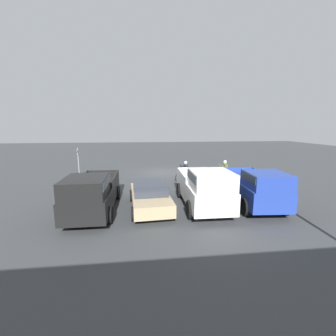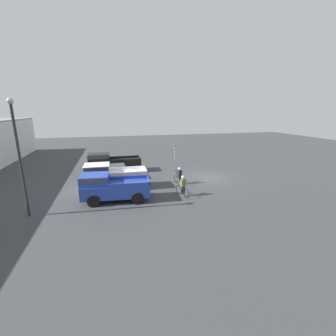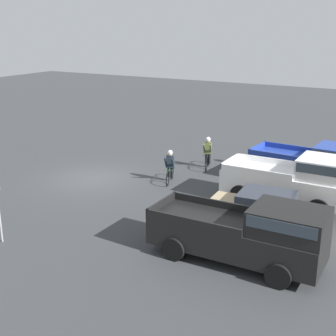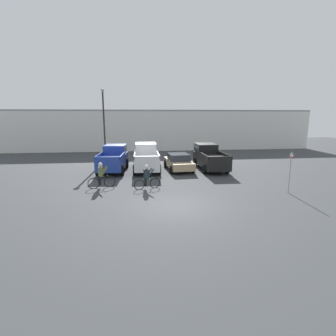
{
  "view_description": "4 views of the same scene",
  "coord_description": "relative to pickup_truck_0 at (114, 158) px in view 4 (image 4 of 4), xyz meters",
  "views": [
    {
      "loc": [
        1.97,
        20.48,
        4.27
      ],
      "look_at": [
        0.06,
        4.26,
        1.2
      ],
      "focal_mm": 24.0,
      "sensor_mm": 36.0,
      "label": 1
    },
    {
      "loc": [
        -20.35,
        9.41,
        6.66
      ],
      "look_at": [
        0.06,
        4.26,
        1.2
      ],
      "focal_mm": 24.0,
      "sensor_mm": 36.0,
      "label": 2
    },
    {
      "loc": [
        17.26,
        13.96,
        7.32
      ],
      "look_at": [
        0.06,
        4.26,
        1.2
      ],
      "focal_mm": 50.0,
      "sensor_mm": 36.0,
      "label": 3
    },
    {
      "loc": [
        -2.02,
        -12.82,
        4.64
      ],
      "look_at": [
        0.06,
        4.26,
        1.2
      ],
      "focal_mm": 28.0,
      "sensor_mm": 36.0,
      "label": 4
    }
  ],
  "objects": [
    {
      "name": "lamppost",
      "position": [
        -1.27,
        5.21,
        3.16
      ],
      "size": [
        0.36,
        0.36,
        7.34
      ],
      "color": "#2D2823",
      "rests_on": "ground_plane"
    },
    {
      "name": "cyclist_0",
      "position": [
        2.57,
        -6.12,
        -0.31
      ],
      "size": [
        1.7,
        0.64,
        1.61
      ],
      "color": "black",
      "rests_on": "ground_plane"
    },
    {
      "name": "cyclist_1",
      "position": [
        -0.37,
        -5.49,
        -0.26
      ],
      "size": [
        1.73,
        0.64,
        1.71
      ],
      "color": "black",
      "rests_on": "ground_plane"
    },
    {
      "name": "warehouse_building",
      "position": [
        3.97,
        18.67,
        1.6
      ],
      "size": [
        44.56,
        12.66,
        5.41
      ],
      "color": "silver",
      "rests_on": "ground_plane"
    },
    {
      "name": "fire_lane_sign",
      "position": [
        11.12,
        -8.07,
        0.41
      ],
      "size": [
        0.06,
        0.3,
        2.52
      ],
      "color": "#9E9EA3",
      "rests_on": "ground_plane"
    },
    {
      "name": "pickup_truck_0",
      "position": [
        0.0,
        0.0,
        0.0
      ],
      "size": [
        2.49,
        5.08,
        2.1
      ],
      "color": "#233D9E",
      "rests_on": "ground_plane"
    },
    {
      "name": "sedan_0",
      "position": [
        5.57,
        -0.39,
        -0.4
      ],
      "size": [
        2.25,
        4.48,
        1.42
      ],
      "color": "tan",
      "rests_on": "ground_plane"
    },
    {
      "name": "pickup_truck_1",
      "position": [
        2.78,
        -0.05,
        0.05
      ],
      "size": [
        2.26,
        5.21,
        2.23
      ],
      "color": "white",
      "rests_on": "ground_plane"
    },
    {
      "name": "pickup_truck_2",
      "position": [
        8.37,
        -0.03,
        -0.02
      ],
      "size": [
        2.15,
        5.52,
        2.1
      ],
      "color": "black",
      "rests_on": "ground_plane"
    },
    {
      "name": "ground_plane",
      "position": [
        3.97,
        -9.66,
        -1.11
      ],
      "size": [
        80.0,
        80.0,
        0.0
      ],
      "primitive_type": "plane",
      "color": "#383A3D"
    }
  ]
}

